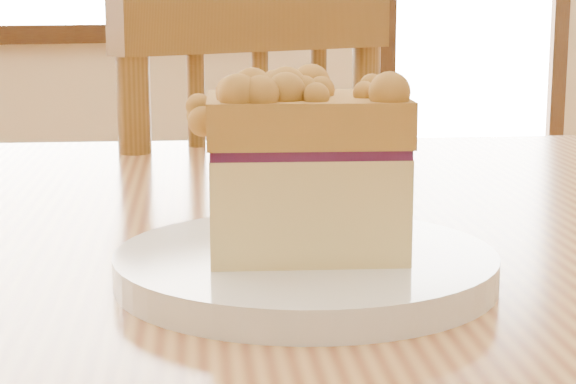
# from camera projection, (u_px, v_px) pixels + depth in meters

# --- Properties ---
(cafe_table_main) EXTENTS (1.34, 1.06, 0.75)m
(cafe_table_main) POSITION_uv_depth(u_px,v_px,m) (419.00, 326.00, 0.82)
(cafe_table_main) COLOR tan
(cafe_table_main) RESTS_ON ground
(cafe_chair_main) EXTENTS (0.53, 0.53, 0.92)m
(cafe_chair_main) POSITION_uv_depth(u_px,v_px,m) (196.00, 335.00, 1.34)
(cafe_chair_main) COLOR brown
(cafe_chair_main) RESTS_ON ground
(plate) EXTENTS (0.23, 0.23, 0.02)m
(plate) POSITION_uv_depth(u_px,v_px,m) (305.00, 268.00, 0.59)
(plate) COLOR white
(plate) RESTS_ON cafe_table_main
(cake_slice) EXTENTS (0.14, 0.11, 0.11)m
(cake_slice) POSITION_uv_depth(u_px,v_px,m) (306.00, 163.00, 0.57)
(cake_slice) COLOR #E5D681
(cake_slice) RESTS_ON plate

